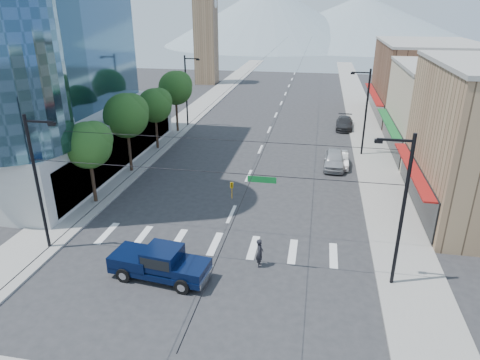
{
  "coord_description": "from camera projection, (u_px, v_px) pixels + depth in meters",
  "views": [
    {
      "loc": [
        6.0,
        -22.63,
        14.94
      ],
      "look_at": [
        0.72,
        5.72,
        3.0
      ],
      "focal_mm": 32.0,
      "sensor_mm": 36.0,
      "label": 1
    }
  ],
  "objects": [
    {
      "name": "parked_car_near",
      "position": [
        334.0,
        159.0,
        41.74
      ],
      "size": [
        2.15,
        5.06,
        1.71
      ],
      "primitive_type": "imported",
      "rotation": [
        0.0,
        0.0,
        -0.03
      ],
      "color": "#AEAFB3",
      "rests_on": "ground"
    },
    {
      "name": "mountain_left",
      "position": [
        269.0,
        15.0,
        161.85
      ],
      "size": [
        80.0,
        80.0,
        22.0
      ],
      "primitive_type": "cone",
      "color": "gray",
      "rests_on": "ground"
    },
    {
      "name": "sidewalk_left",
      "position": [
        200.0,
        108.0,
        65.62
      ],
      "size": [
        4.0,
        120.0,
        0.15
      ],
      "primitive_type": "cube",
      "color": "gray",
      "rests_on": "ground"
    },
    {
      "name": "clock_tower",
      "position": [
        206.0,
        27.0,
        82.32
      ],
      "size": [
        4.8,
        4.8,
        20.4
      ],
      "color": "#8C6B4C",
      "rests_on": "ground"
    },
    {
      "name": "ground",
      "position": [
        213.0,
        256.0,
        27.28
      ],
      "size": [
        160.0,
        160.0,
        0.0
      ],
      "primitive_type": "plane",
      "color": "#28282B",
      "rests_on": "ground"
    },
    {
      "name": "tree_midfar",
      "position": [
        156.0,
        104.0,
        45.5
      ],
      "size": [
        3.65,
        3.64,
        6.71
      ],
      "color": "black",
      "rests_on": "ground"
    },
    {
      "name": "signal_rig",
      "position": [
        210.0,
        197.0,
        24.57
      ],
      "size": [
        21.8,
        0.2,
        9.0
      ],
      "color": "black",
      "rests_on": "ground"
    },
    {
      "name": "pickup_truck",
      "position": [
        159.0,
        262.0,
        24.8
      ],
      "size": [
        6.1,
        2.83,
        2.0
      ],
      "rotation": [
        0.0,
        0.0,
        -0.12
      ],
      "color": "black",
      "rests_on": "ground"
    },
    {
      "name": "lamp_pole_ne",
      "position": [
        365.0,
        109.0,
        43.57
      ],
      "size": [
        2.0,
        0.25,
        9.0
      ],
      "color": "black",
      "rests_on": "ground"
    },
    {
      "name": "shop_far",
      "position": [
        425.0,
        82.0,
        58.32
      ],
      "size": [
        12.0,
        18.0,
        10.0
      ],
      "primitive_type": "cube",
      "color": "brown",
      "rests_on": "ground"
    },
    {
      "name": "lamp_pole_nw",
      "position": [
        187.0,
        88.0,
        54.45
      ],
      "size": [
        2.0,
        0.25,
        9.0
      ],
      "color": "black",
      "rests_on": "ground"
    },
    {
      "name": "shop_mid",
      "position": [
        456.0,
        113.0,
        43.98
      ],
      "size": [
        12.0,
        14.0,
        9.0
      ],
      "primitive_type": "cube",
      "color": "tan",
      "rests_on": "ground"
    },
    {
      "name": "tree_midnear",
      "position": [
        128.0,
        114.0,
        38.91
      ],
      "size": [
        4.09,
        4.09,
        7.52
      ],
      "color": "black",
      "rests_on": "ground"
    },
    {
      "name": "tree_far",
      "position": [
        177.0,
        87.0,
        51.63
      ],
      "size": [
        4.09,
        4.09,
        7.52
      ],
      "color": "black",
      "rests_on": "ground"
    },
    {
      "name": "parked_car_mid",
      "position": [
        340.0,
        159.0,
        42.21
      ],
      "size": [
        1.6,
        4.24,
        1.38
      ],
      "primitive_type": "imported",
      "rotation": [
        0.0,
        0.0,
        0.03
      ],
      "color": "silver",
      "rests_on": "ground"
    },
    {
      "name": "mountain_right",
      "position": [
        361.0,
        20.0,
        165.78
      ],
      "size": [
        90.0,
        90.0,
        18.0
      ],
      "primitive_type": "cone",
      "color": "gray",
      "rests_on": "ground"
    },
    {
      "name": "pedestrian",
      "position": [
        260.0,
        253.0,
        25.95
      ],
      "size": [
        0.55,
        0.74,
        1.84
      ],
      "primitive_type": "imported",
      "rotation": [
        0.0,
        0.0,
        1.75
      ],
      "color": "black",
      "rests_on": "ground"
    },
    {
      "name": "parked_car_far",
      "position": [
        344.0,
        123.0,
        54.72
      ],
      "size": [
        2.35,
        5.22,
        1.48
      ],
      "primitive_type": "imported",
      "rotation": [
        0.0,
        0.0,
        -0.05
      ],
      "color": "#2D2C2F",
      "rests_on": "ground"
    },
    {
      "name": "sidewalk_right",
      "position": [
        360.0,
        115.0,
        61.56
      ],
      "size": [
        4.0,
        120.0,
        0.15
      ],
      "primitive_type": "cube",
      "color": "gray",
      "rests_on": "ground"
    },
    {
      "name": "tree_near",
      "position": [
        90.0,
        143.0,
        32.79
      ],
      "size": [
        3.65,
        3.64,
        6.71
      ],
      "color": "black",
      "rests_on": "ground"
    }
  ]
}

